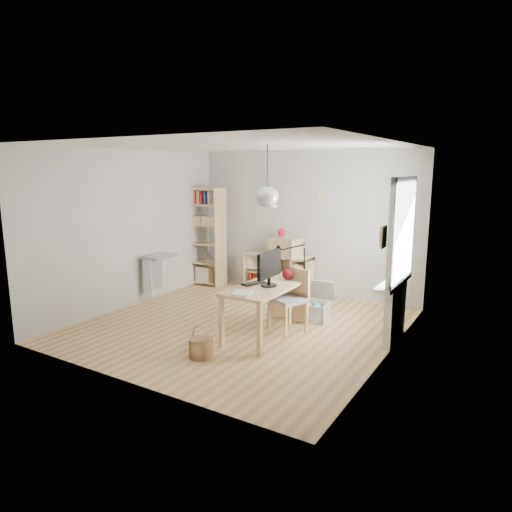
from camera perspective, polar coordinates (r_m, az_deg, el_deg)
The scene contains 20 objects.
ground at distance 7.12m, azimuth -1.96°, elevation -8.64°, with size 4.50×4.50×0.00m, color tan.
room_shell at distance 6.30m, azimuth 1.39°, elevation 7.43°, with size 4.50×4.50×4.50m.
window_unit at distance 6.43m, azimuth 17.89°, elevation 2.94°, with size 0.07×1.16×1.46m.
radiator at distance 6.69m, azimuth 17.01°, elevation -6.83°, with size 0.10×0.80×0.80m, color white.
windowsill at distance 6.58m, azimuth 16.80°, elevation -3.21°, with size 0.22×1.20×0.06m, color white.
desk at distance 6.53m, azimuth 1.33°, elevation -4.43°, with size 0.70×1.50×0.75m.
cube_shelf at distance 8.99m, azimuth 2.77°, elevation -2.49°, with size 1.40×0.38×0.72m.
tall_bookshelf at distance 9.45m, azimuth -6.39°, elevation 2.99°, with size 0.80×0.38×2.00m.
side_table at distance 8.44m, azimuth -12.34°, elevation -1.05°, with size 0.40×0.55×0.85m.
chair at distance 6.78m, azimuth 4.44°, elevation -4.98°, with size 0.60×0.60×0.93m.
wicker_basket at distance 5.98m, azimuth -6.90°, elevation -11.23°, with size 0.31×0.31×0.43m.
storage_chest at distance 7.41m, azimuth 7.00°, elevation -6.34°, with size 0.61×0.67×0.60m.
monitor at distance 6.38m, azimuth 1.66°, elevation -1.33°, with size 0.23×0.57×0.50m.
keyboard at distance 6.56m, azimuth -0.30°, elevation -3.42°, with size 0.14×0.38×0.02m, color black.
task_lamp at distance 6.93m, azimuth 4.21°, elevation 0.05°, with size 0.45×0.17×0.48m.
yarn_ball at distance 6.80m, azimuth 3.97°, elevation -2.32°, with size 0.16×0.16×0.16m, color #4B0A0F.
paper_tray at distance 6.04m, azimuth -1.81°, elevation -4.64°, with size 0.22×0.28×0.03m, color white.
drawer_chest at distance 8.75m, azimuth 3.65°, elevation 1.19°, with size 0.65×0.30×0.37m, color tan.
red_vase at distance 8.74m, azimuth 3.22°, elevation 2.95°, with size 0.14×0.14×0.16m, color maroon.
potted_plant at distance 6.69m, azimuth 17.04°, elevation -1.44°, with size 0.27×0.23×0.29m, color #215922.
Camera 1 is at (3.68, -5.61, 2.39)m, focal length 32.00 mm.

